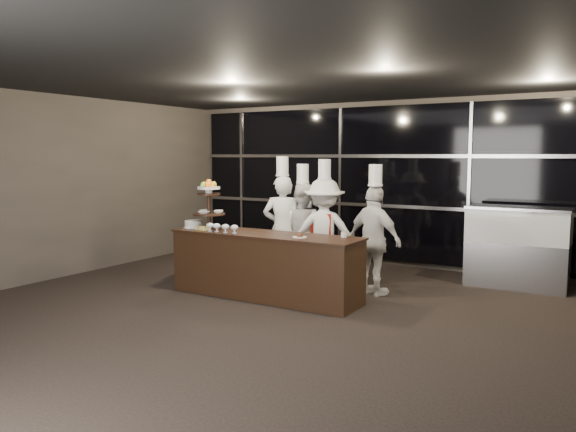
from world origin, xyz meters
The scene contains 14 objects.
room centered at (0.00, 0.00, 1.50)m, with size 10.00×10.00×10.00m.
window_wall centered at (0.00, 4.94, 1.50)m, with size 8.60×0.10×2.80m.
buffet_counter centered at (-0.87, 1.80, 0.47)m, with size 2.84×0.74×0.92m.
display_stand centered at (-1.87, 1.80, 1.34)m, with size 0.48×0.48×0.74m.
compotes centered at (-1.47, 1.58, 1.00)m, with size 0.55×0.11×0.12m.
layer_cake centered at (-2.14, 1.75, 0.97)m, with size 0.30×0.30×0.11m.
pastry_squares centered at (-1.86, 1.64, 0.95)m, with size 0.20×0.13×0.05m.
small_plate centered at (-0.25, 1.70, 0.94)m, with size 0.20×0.20×0.05m.
chef_cup centered at (0.24, 2.05, 0.96)m, with size 0.08×0.08×0.07m, color white.
display_case centered at (2.09, 4.30, 0.69)m, with size 1.48×0.65×1.24m.
chef_a centered at (-1.18, 2.78, 0.88)m, with size 0.74×0.65×2.00m.
chef_b centered at (-0.94, 3.01, 0.81)m, with size 0.81×0.65×1.88m.
chef_c centered at (-0.48, 2.86, 0.84)m, with size 1.23×0.98×1.96m.
chef_d centered at (0.40, 2.73, 0.81)m, with size 1.01×0.66×1.89m.
Camera 1 is at (3.45, -4.74, 2.02)m, focal length 35.00 mm.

